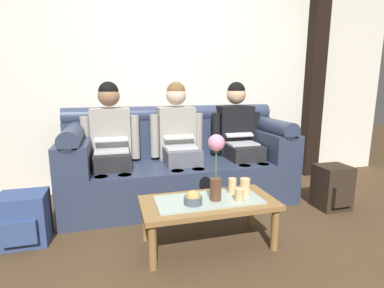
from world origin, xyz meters
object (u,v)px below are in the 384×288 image
at_px(cup_near_right, 239,195).
at_px(cup_far_center, 245,186).
at_px(person_left, 111,141).
at_px(coffee_table, 208,206).
at_px(couch, 179,164).
at_px(person_right, 239,134).
at_px(backpack_left, 24,219).
at_px(person_middle, 178,137).
at_px(cup_near_left, 232,186).
at_px(flower_vase, 216,161).
at_px(snack_bowl, 193,199).
at_px(backpack_right, 333,187).

height_order(cup_near_right, cup_far_center, cup_far_center).
height_order(person_left, coffee_table, person_left).
bearing_deg(couch, person_right, -0.32).
relative_size(person_left, cup_near_right, 13.28).
bearing_deg(person_right, cup_far_center, -111.13).
xyz_separation_m(person_right, backpack_left, (-2.00, -0.58, -0.47)).
distance_m(person_middle, cup_near_left, 0.96).
xyz_separation_m(flower_vase, backpack_left, (-1.38, 0.43, -0.46)).
distance_m(cup_near_left, cup_near_right, 0.16).
bearing_deg(cup_near_right, couch, 100.68).
bearing_deg(snack_bowl, backpack_right, 14.26).
xyz_separation_m(person_left, person_middle, (0.67, 0.00, -0.00)).
xyz_separation_m(person_left, cup_far_center, (0.97, -0.96, -0.23)).
bearing_deg(flower_vase, coffee_table, 147.00).
distance_m(coffee_table, flower_vase, 0.35).
bearing_deg(cup_near_left, coffee_table, -161.54).
height_order(couch, flower_vase, couch).
height_order(person_middle, backpack_right, person_middle).
height_order(flower_vase, backpack_right, flower_vase).
height_order(person_left, person_right, same).
distance_m(cup_near_right, backpack_right, 1.27).
distance_m(person_left, backpack_left, 1.00).
bearing_deg(coffee_table, person_right, 55.67).
relative_size(snack_bowl, cup_near_left, 1.10).
bearing_deg(snack_bowl, person_left, 117.31).
bearing_deg(person_left, person_right, 0.01).
bearing_deg(coffee_table, backpack_left, 163.41).
xyz_separation_m(flower_vase, snack_bowl, (-0.18, -0.03, -0.25)).
xyz_separation_m(cup_near_left, cup_near_right, (-0.02, -0.16, -0.01)).
bearing_deg(backpack_right, backpack_left, 178.56).
xyz_separation_m(person_left, coffee_table, (0.67, -0.98, -0.35)).
xyz_separation_m(flower_vase, cup_near_right, (0.16, -0.06, -0.24)).
distance_m(person_left, snack_bowl, 1.20).
height_order(coffee_table, cup_far_center, cup_far_center).
xyz_separation_m(person_left, cup_near_left, (0.89, -0.91, -0.23)).
distance_m(coffee_table, cup_near_right, 0.24).
relative_size(couch, flower_vase, 4.69).
height_order(person_middle, cup_far_center, person_middle).
relative_size(cup_near_left, backpack_right, 0.28).
relative_size(flower_vase, cup_near_left, 4.14).
xyz_separation_m(coffee_table, snack_bowl, (-0.13, -0.06, 0.09)).
relative_size(person_left, person_right, 1.00).
relative_size(backpack_right, backpack_left, 1.09).
bearing_deg(cup_near_right, backpack_right, 19.53).
height_order(person_left, cup_far_center, person_left).
relative_size(cup_near_right, cup_far_center, 0.74).
bearing_deg(person_right, couch, 179.68).
distance_m(backpack_right, backpack_left, 2.72).
bearing_deg(cup_far_center, backpack_left, 167.04).
bearing_deg(cup_near_right, cup_near_left, 84.71).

